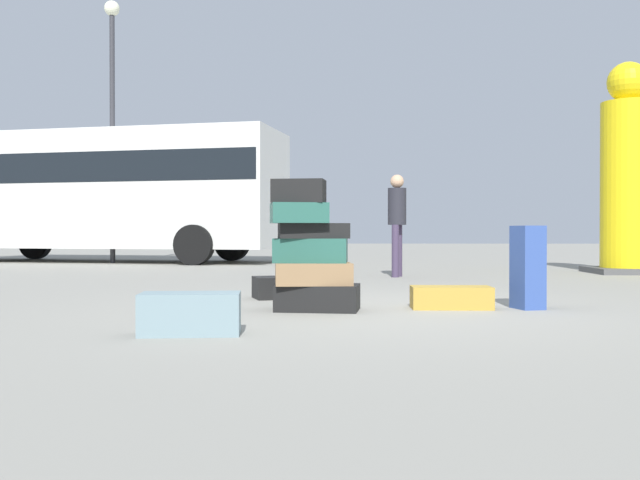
{
  "coord_description": "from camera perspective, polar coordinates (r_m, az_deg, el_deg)",
  "views": [
    {
      "loc": [
        -0.22,
        -6.49,
        0.72
      ],
      "look_at": [
        -0.47,
        0.56,
        0.65
      ],
      "focal_mm": 39.36,
      "sensor_mm": 36.0,
      "label": 1
    }
  ],
  "objects": [
    {
      "name": "ground_plane",
      "position": [
        6.54,
        3.98,
        -5.74
      ],
      "size": [
        80.0,
        80.0,
        0.0
      ],
      "primitive_type": "plane",
      "color": "gray"
    },
    {
      "name": "suitcase_tan_upright_blue",
      "position": [
        6.79,
        10.61,
        -4.62
      ],
      "size": [
        0.76,
        0.35,
        0.21
      ],
      "primitive_type": "cube",
      "rotation": [
        0.0,
        0.0,
        0.01
      ],
      "color": "#B28C33",
      "rests_on": "ground"
    },
    {
      "name": "suitcase_tower",
      "position": [
        6.5,
        -0.71,
        -1.35
      ],
      "size": [
        0.85,
        0.63,
        1.21
      ],
      "color": "black",
      "rests_on": "ground"
    },
    {
      "name": "lamp_post",
      "position": [
        17.7,
        -16.54,
        11.42
      ],
      "size": [
        0.36,
        0.36,
        6.22
      ],
      "color": "#333338",
      "rests_on": "ground"
    },
    {
      "name": "person_bearded_onlooker",
      "position": [
        11.49,
        6.28,
        1.98
      ],
      "size": [
        0.3,
        0.33,
        1.67
      ],
      "rotation": [
        0.0,
        0.0,
        -1.88
      ],
      "color": "#3F334C",
      "rests_on": "ground"
    },
    {
      "name": "yellow_dummy_statue",
      "position": [
        13.65,
        23.72,
        4.5
      ],
      "size": [
        1.28,
        1.28,
        3.75
      ],
      "color": "yellow",
      "rests_on": "ground"
    },
    {
      "name": "suitcase_slate_right_side",
      "position": [
        5.07,
        -10.5,
        -5.91
      ],
      "size": [
        0.73,
        0.42,
        0.3
      ],
      "primitive_type": "cube",
      "rotation": [
        0.0,
        0.0,
        0.11
      ],
      "color": "gray",
      "rests_on": "ground"
    },
    {
      "name": "parked_bus",
      "position": [
        18.23,
        -17.0,
        4.07
      ],
      "size": [
        9.09,
        4.06,
        3.15
      ],
      "rotation": [
        0.0,
        0.0,
        -0.18
      ],
      "color": "silver",
      "rests_on": "ground"
    },
    {
      "name": "suitcase_navy_foreground_near",
      "position": [
        6.92,
        16.53,
        -2.14
      ],
      "size": [
        0.3,
        0.34,
        0.79
      ],
      "primitive_type": "cube",
      "rotation": [
        0.0,
        0.0,
        0.28
      ],
      "color": "#334F99",
      "rests_on": "ground"
    },
    {
      "name": "suitcase_black_white_trunk",
      "position": [
        7.74,
        -3.05,
        -3.87
      ],
      "size": [
        0.72,
        0.59,
        0.24
      ],
      "primitive_type": "cube",
      "rotation": [
        0.0,
        0.0,
        0.32
      ],
      "color": "black",
      "rests_on": "ground"
    }
  ]
}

